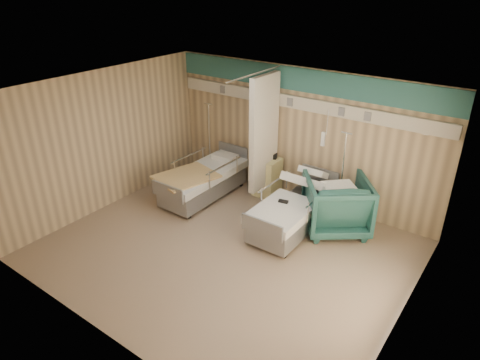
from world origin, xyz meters
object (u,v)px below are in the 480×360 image
object	(u,v)px
bed_right	(293,214)
bedside_cabinet	(267,177)
iv_stand_right	(339,201)
bed_left	(204,184)
iv_stand_left	(210,163)
visitor_armchair	(336,205)

from	to	relation	value
bed_right	bedside_cabinet	distance (m)	1.46
bedside_cabinet	iv_stand_right	xyz separation A→B (m)	(1.68, -0.01, -0.06)
bed_left	iv_stand_left	world-z (taller)	iv_stand_left
visitor_armchair	iv_stand_right	world-z (taller)	iv_stand_right
visitor_armchair	bed_right	bearing A→B (deg)	-2.14
visitor_armchair	iv_stand_right	bearing A→B (deg)	-112.15
bed_right	bed_left	bearing A→B (deg)	180.00
bed_left	iv_stand_left	distance (m)	0.95
bed_left	bedside_cabinet	distance (m)	1.39
iv_stand_left	bed_left	bearing A→B (deg)	-59.28
bedside_cabinet	iv_stand_left	xyz separation A→B (m)	(-1.54, -0.08, -0.05)
bed_left	visitor_armchair	bearing A→B (deg)	9.33
bed_left	bedside_cabinet	xyz separation A→B (m)	(1.05, 0.90, 0.11)
bedside_cabinet	visitor_armchair	size ratio (longest dim) A/B	0.73
bed_left	visitor_armchair	world-z (taller)	visitor_armchair
bed_right	bed_left	xyz separation A→B (m)	(-2.20, 0.00, 0.00)
bed_right	visitor_armchair	size ratio (longest dim) A/B	1.86
bedside_cabinet	visitor_armchair	distance (m)	1.85
bed_left	iv_stand_right	xyz separation A→B (m)	(2.73, 0.89, 0.05)
bed_right	iv_stand_left	world-z (taller)	iv_stand_left
visitor_armchair	iv_stand_left	size ratio (longest dim) A/B	0.64
bed_right	iv_stand_right	xyz separation A→B (m)	(0.53, 0.89, 0.05)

